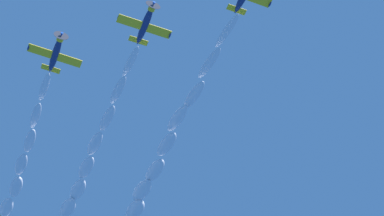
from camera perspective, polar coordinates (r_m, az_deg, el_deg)
name	(u,v)px	position (r m, az deg, el deg)	size (l,w,h in m)	color
airplane_left_wingman	(145,24)	(73.09, -5.06, 9.07)	(6.68, 7.12, 2.53)	navy
airplane_right_wingman	(56,53)	(77.29, -14.51, 5.79)	(6.66, 7.12, 2.52)	navy
smoke_trail_lead	(151,176)	(89.30, -4.48, -7.39)	(43.34, 28.56, 9.66)	white
smoke_trail_left_wingman	(73,196)	(94.49, -12.77, -9.30)	(43.90, 28.17, 9.65)	white
smoke_trail_right_wingman	(5,215)	(101.07, -19.58, -10.81)	(43.60, 28.59, 9.67)	white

